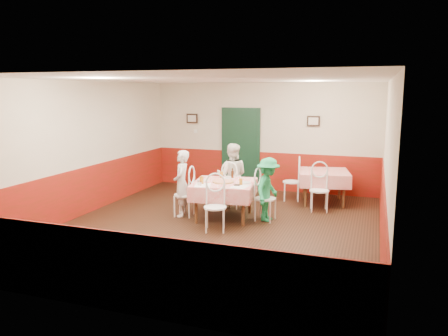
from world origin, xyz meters
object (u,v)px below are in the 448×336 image
(chair_left, at_px, (184,195))
(pizza, at_px, (223,182))
(chair_far, at_px, (231,188))
(diner_far, at_px, (232,175))
(chair_near, at_px, (215,207))
(beer_bottle, at_px, (232,174))
(chair_second_b, at_px, (319,191))
(glass_b, at_px, (241,182))
(diner_right, at_px, (268,189))
(glass_c, at_px, (221,175))
(second_table, at_px, (323,187))
(glass_a, at_px, (202,180))
(chair_second_a, at_px, (292,182))
(chair_right, at_px, (265,199))
(wallet, at_px, (237,185))
(main_table, at_px, (224,200))

(chair_left, relative_size, pizza, 2.15)
(chair_far, relative_size, diner_far, 0.62)
(chair_near, xyz_separation_m, beer_bottle, (-0.07, 1.24, 0.41))
(chair_second_b, bearing_deg, pizza, -156.22)
(glass_b, height_order, diner_right, diner_right)
(chair_far, distance_m, glass_c, 0.59)
(second_table, bearing_deg, glass_a, -133.42)
(chair_near, relative_size, glass_a, 6.04)
(second_table, relative_size, chair_second_a, 1.24)
(second_table, relative_size, diner_right, 0.87)
(second_table, distance_m, chair_far, 2.20)
(chair_right, bearing_deg, chair_second_b, -35.67)
(glass_c, bearing_deg, chair_right, -15.18)
(chair_second_a, relative_size, glass_c, 6.77)
(second_table, bearing_deg, chair_near, -120.80)
(chair_right, distance_m, chair_second_b, 1.43)
(second_table, xyz_separation_m, chair_second_a, (-0.75, 0.00, 0.08))
(chair_left, bearing_deg, wallet, 79.44)
(second_table, height_order, chair_left, chair_left)
(chair_second_b, height_order, beer_bottle, beer_bottle)
(chair_right, xyz_separation_m, chair_far, (-0.96, 0.72, 0.00))
(glass_c, height_order, diner_right, diner_right)
(main_table, relative_size, diner_right, 0.95)
(chair_near, distance_m, wallet, 0.72)
(diner_right, bearing_deg, chair_near, 147.60)
(glass_c, relative_size, wallet, 1.21)
(chair_far, height_order, chair_near, same)
(chair_far, relative_size, chair_second_a, 1.00)
(beer_bottle, bearing_deg, diner_right, -18.03)
(second_table, bearing_deg, chair_second_a, 180.00)
(diner_right, bearing_deg, chair_far, 60.87)
(chair_second_b, xyz_separation_m, diner_right, (-0.89, -1.07, 0.19))
(beer_bottle, bearing_deg, chair_second_a, 57.56)
(glass_a, bearing_deg, beer_bottle, 60.23)
(main_table, bearing_deg, diner_far, 98.00)
(chair_left, height_order, chair_near, same)
(pizza, height_order, wallet, pizza)
(second_table, height_order, glass_c, glass_c)
(chair_far, bearing_deg, chair_right, 139.70)
(chair_second_a, bearing_deg, chair_second_b, 33.95)
(main_table, xyz_separation_m, chair_right, (0.84, 0.12, 0.08))
(glass_a, xyz_separation_m, diner_far, (0.24, 1.21, -0.11))
(chair_second_a, distance_m, diner_right, 1.84)
(chair_right, distance_m, pizza, 0.92)
(chair_left, bearing_deg, chair_right, 93.17)
(wallet, bearing_deg, chair_far, 105.62)
(glass_c, xyz_separation_m, wallet, (0.55, -0.64, -0.06))
(second_table, xyz_separation_m, glass_c, (-1.98, -1.55, 0.45))
(pizza, relative_size, glass_b, 3.35)
(beer_bottle, distance_m, wallet, 0.71)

